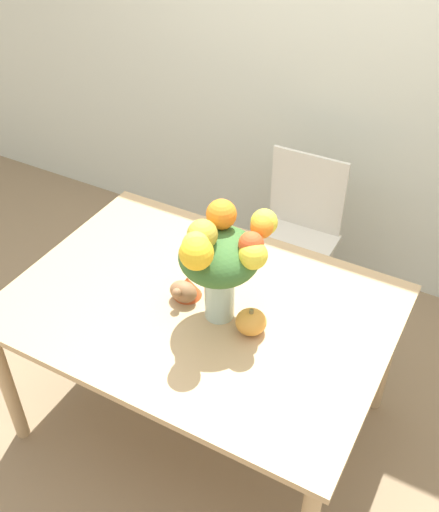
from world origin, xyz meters
name	(u,v)px	position (x,y,z in m)	size (l,w,h in m)	color
ground_plane	(203,418)	(0.00, 0.00, 0.00)	(12.00, 12.00, 0.00)	#8E7556
wall_back	(342,40)	(0.00, 1.42, 1.35)	(8.00, 0.06, 2.70)	silver
dining_table	(200,318)	(0.00, 0.00, 0.66)	(1.49, 1.06, 0.74)	tan
flower_vase	(221,257)	(0.11, -0.02, 1.03)	(0.33, 0.38, 0.48)	#B2CCBC
pumpkin	(251,322)	(0.24, -0.03, 0.79)	(0.12, 0.12, 0.11)	gold
turkey_figurine	(186,289)	(-0.07, 0.01, 0.79)	(0.11, 0.15, 0.09)	#936642
dining_chair_near_window	(295,238)	(0.04, 0.90, 0.48)	(0.43, 0.43, 0.91)	silver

